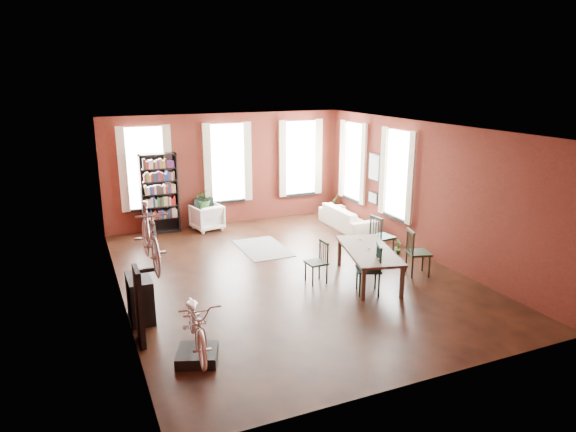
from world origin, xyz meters
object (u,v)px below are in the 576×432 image
dining_chair_c (418,253)px  bicycle_floor (195,297)px  bike_trainer (197,355)px  console_table (140,298)px  dining_chair_a (368,269)px  cream_sofa (348,214)px  bookshelf (160,194)px  white_armchair (207,216)px  dining_chair_b (316,262)px  dining_table (368,265)px  plant_stand (206,218)px  dining_chair_d (382,237)px

dining_chair_c → bicycle_floor: 5.50m
bike_trainer → console_table: (-0.58, 1.78, 0.31)m
dining_chair_a → cream_sofa: dining_chair_a is taller
bookshelf → white_armchair: bearing=-12.1°
dining_chair_b → cream_sofa: dining_chair_b is taller
dining_chair_c → dining_table: bearing=99.5°
dining_chair_c → plant_stand: bearing=47.8°
white_armchair → bike_trainer: size_ratio=1.31×
dining_chair_d → plant_stand: dining_chair_d is taller
bookshelf → dining_chair_d: bearing=-42.9°
dining_chair_d → dining_chair_a: bearing=132.3°
dining_table → white_armchair: size_ratio=2.57×
dining_table → dining_chair_a: dining_chair_a is taller
white_armchair → console_table: 5.54m
bike_trainer → console_table: console_table is taller
dining_table → console_table: (-4.69, 0.08, 0.05)m
bicycle_floor → dining_chair_b: bearing=39.1°
dining_chair_d → bookshelf: bookshelf is taller
dining_chair_b → console_table: size_ratio=1.11×
dining_chair_c → bicycle_floor: (-5.25, -1.54, 0.53)m
dining_chair_d → white_armchair: bearing=32.7°
dining_chair_c → bookshelf: size_ratio=0.46×
bicycle_floor → console_table: bearing=114.4°
dining_table → white_armchair: white_armchair is taller
dining_chair_b → white_armchair: size_ratio=1.11×
dining_chair_a → white_armchair: size_ratio=1.27×
dining_chair_b → dining_chair_d: (2.12, 0.76, 0.08)m
dining_table → console_table: size_ratio=2.56×
dining_table → dining_chair_b: 1.12m
dining_chair_b → bike_trainer: size_ratio=1.46×
console_table → plant_stand: (2.53, 5.20, -0.13)m
white_armchair → plant_stand: 0.29m
dining_chair_b → dining_chair_c: size_ratio=0.87×
bookshelf → bike_trainer: bearing=-95.7°
dining_chair_d → cream_sofa: dining_chair_d is taller
dining_chair_b → bicycle_floor: bearing=-57.9°
white_armchair → console_table: size_ratio=0.99×
dining_chair_d → plant_stand: size_ratio=1.93×
dining_chair_c → bike_trainer: bearing=122.7°
console_table → bicycle_floor: bicycle_floor is taller
dining_chair_b → bookshelf: bookshelf is taller
white_armchair → cream_sofa: bearing=146.7°
dining_chair_a → bike_trainer: dining_chair_a is taller
dining_table → dining_chair_d: dining_chair_d is taller
dining_chair_b → plant_stand: dining_chair_b is taller
console_table → dining_chair_b: bearing=4.3°
dining_chair_b → dining_chair_c: 2.29m
dining_chair_c → dining_chair_d: size_ratio=0.98×
dining_table → bookshelf: size_ratio=0.93×
dining_chair_a → bike_trainer: (-3.76, -1.16, -0.42)m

